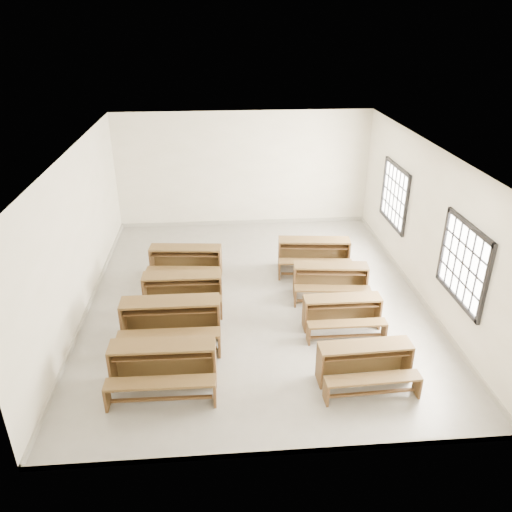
{
  "coord_description": "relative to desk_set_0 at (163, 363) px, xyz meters",
  "views": [
    {
      "loc": [
        -0.75,
        -9.19,
        5.47
      ],
      "look_at": [
        0.0,
        0.0,
        1.0
      ],
      "focal_mm": 35.0,
      "sensor_mm": 36.0,
      "label": 1
    }
  ],
  "objects": [
    {
      "name": "desk_set_5",
      "position": [
        3.26,
        1.38,
        -0.06
      ],
      "size": [
        1.47,
        0.77,
        0.66
      ],
      "rotation": [
        0.0,
        0.0,
        -0.0
      ],
      "color": "brown",
      "rests_on": "ground"
    },
    {
      "name": "desk_set_6",
      "position": [
        3.31,
        2.65,
        -0.03
      ],
      "size": [
        1.64,
        0.98,
        0.7
      ],
      "rotation": [
        0.0,
        0.0,
        -0.11
      ],
      "color": "brown",
      "rests_on": "ground"
    },
    {
      "name": "desk_set_7",
      "position": [
        3.18,
        3.88,
        -0.01
      ],
      "size": [
        1.75,
        1.04,
        0.75
      ],
      "rotation": [
        0.0,
        0.0,
        -0.11
      ],
      "color": "brown",
      "rests_on": "ground"
    },
    {
      "name": "desk_set_4",
      "position": [
        3.26,
        -0.17,
        -0.05
      ],
      "size": [
        1.55,
        0.85,
        0.68
      ],
      "rotation": [
        0.0,
        0.0,
        0.04
      ],
      "color": "brown",
      "rests_on": "ground"
    },
    {
      "name": "desk_set_3",
      "position": [
        0.19,
        3.75,
        -0.02
      ],
      "size": [
        1.69,
        0.99,
        0.73
      ],
      "rotation": [
        0.0,
        0.0,
        -0.1
      ],
      "color": "brown",
      "rests_on": "ground"
    },
    {
      "name": "desk_set_2",
      "position": [
        0.19,
        2.43,
        -0.02
      ],
      "size": [
        1.62,
        0.86,
        0.72
      ],
      "rotation": [
        0.0,
        0.0,
        -0.01
      ],
      "color": "brown",
      "rests_on": "ground"
    },
    {
      "name": "desk_set_0",
      "position": [
        0.0,
        0.0,
        0.0
      ],
      "size": [
        1.71,
        0.91,
        0.76
      ],
      "rotation": [
        0.0,
        0.0,
        -0.02
      ],
      "color": "brown",
      "rests_on": "ground"
    },
    {
      "name": "room",
      "position": [
        1.8,
        2.64,
        1.7
      ],
      "size": [
        8.5,
        8.5,
        3.2
      ],
      "color": "gray",
      "rests_on": "ground"
    },
    {
      "name": "desk_set_1",
      "position": [
        0.03,
        1.27,
        0.03
      ],
      "size": [
        1.81,
        0.95,
        0.81
      ],
      "rotation": [
        0.0,
        0.0,
        -0.01
      ],
      "color": "brown",
      "rests_on": "ground"
    }
  ]
}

